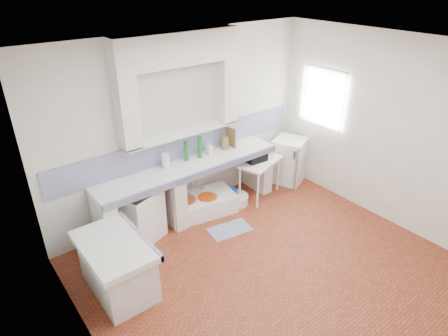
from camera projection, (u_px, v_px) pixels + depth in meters
floor at (271, 270)px, 5.10m from camera, size 4.50×4.50×0.00m
ceiling at (286, 52)px, 3.81m from camera, size 4.50×4.50×0.00m
wall_back at (183, 126)px, 5.86m from camera, size 4.50×0.00×4.50m
wall_left at (85, 256)px, 3.23m from camera, size 0.00×4.50×4.50m
wall_right at (387, 131)px, 5.68m from camera, size 0.00×4.50×4.50m
alcove_mass at (178, 48)px, 5.17m from camera, size 1.90×0.25×0.45m
window_frame at (330, 97)px, 6.52m from camera, size 0.35×0.86×1.06m
lace_valance at (327, 75)px, 6.27m from camera, size 0.01×0.84×0.24m
counter_slab at (190, 167)px, 5.84m from camera, size 3.00×0.60×0.08m
counter_lip at (201, 174)px, 5.65m from camera, size 3.00×0.04×0.10m
counter_pier_left at (106, 225)px, 5.29m from camera, size 0.20×0.55×0.82m
counter_pier_mid at (172, 200)px, 5.86m from camera, size 0.20×0.55×0.82m
counter_pier_right at (258, 167)px, 6.81m from camera, size 0.20×0.55×0.82m
peninsula_top at (114, 246)px, 4.50m from camera, size 0.70×1.10×0.08m
peninsula_base at (118, 269)px, 4.66m from camera, size 0.60×1.00×0.62m
peninsula_lip at (140, 235)px, 4.68m from camera, size 0.04×1.10×0.10m
backsplash at (185, 145)px, 5.98m from camera, size 4.27×0.03×0.40m
stove at (139, 215)px, 5.55m from camera, size 0.69×0.68×0.78m
sink at (200, 205)px, 6.24m from camera, size 1.20×0.80×0.27m
side_table at (259, 178)px, 6.61m from camera, size 0.90×0.66×0.04m
fridge at (289, 160)px, 7.05m from camera, size 0.70×0.70×0.82m
bucket_red at (186, 208)px, 6.13m from camera, size 0.38×0.38×0.31m
bucket_orange at (207, 205)px, 6.22m from camera, size 0.39×0.39×0.30m
bucket_blue at (228, 198)px, 6.40m from camera, size 0.41×0.41×0.29m
basin_white at (236, 199)px, 6.50m from camera, size 0.42×0.42×0.15m
water_bottle_a at (188, 202)px, 6.28m from camera, size 0.09×0.09×0.32m
water_bottle_b at (202, 196)px, 6.43m from camera, size 0.09×0.09×0.32m
black_bag at (257, 156)px, 6.39m from camera, size 0.35×0.21×0.21m
green_bottle_a at (186, 151)px, 5.87m from camera, size 0.07×0.07×0.31m
green_bottle_b at (200, 147)px, 5.97m from camera, size 0.10×0.10×0.34m
knife_block at (225, 143)px, 6.28m from camera, size 0.12×0.11×0.21m
cutting_board at (231, 137)px, 6.35m from camera, size 0.02×0.24×0.32m
paper_towel at (166, 161)px, 5.68m from camera, size 0.15×0.15×0.23m
soap_bottle at (209, 148)px, 6.12m from camera, size 0.11×0.11×0.21m
rug at (230, 229)px, 5.87m from camera, size 0.69×0.46×0.01m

